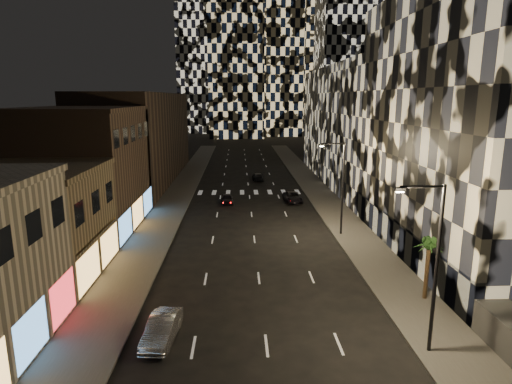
{
  "coord_description": "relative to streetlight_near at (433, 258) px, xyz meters",
  "views": [
    {
      "loc": [
        -1.43,
        -10.03,
        13.28
      ],
      "look_at": [
        -0.09,
        22.93,
        6.0
      ],
      "focal_mm": 30.0,
      "sensor_mm": 36.0,
      "label": 1
    }
  ],
  "objects": [
    {
      "name": "car_dark_midlane",
      "position": [
        -11.31,
        33.38,
        -4.74
      ],
      "size": [
        1.64,
        3.66,
        1.22
      ],
      "primitive_type": "imported",
      "rotation": [
        0.0,
        0.0,
        0.06
      ],
      "color": "black",
      "rests_on": "ground"
    },
    {
      "name": "midrise_filler_right",
      "position": [
        11.65,
        47.0,
        3.65
      ],
      "size": [
        16.0,
        40.0,
        18.0
      ],
      "primitive_type": "cube",
      "color": "#232326",
      "rests_on": "ground"
    },
    {
      "name": "retail_brown",
      "position": [
        -25.35,
        23.5,
        0.65
      ],
      "size": [
        10.0,
        15.0,
        12.0
      ],
      "primitive_type": "cube",
      "color": "#493629",
      "rests_on": "ground"
    },
    {
      "name": "car_dark_oncoming",
      "position": [
        -6.68,
        48.93,
        -4.75
      ],
      "size": [
        1.9,
        4.21,
        1.2
      ],
      "primitive_type": "imported",
      "rotation": [
        0.0,
        0.0,
        3.2
      ],
      "color": "black",
      "rests_on": "ground"
    },
    {
      "name": "curb_left",
      "position": [
        -16.25,
        40.0,
        -5.28
      ],
      "size": [
        0.2,
        120.0,
        0.15
      ],
      "primitive_type": "cube",
      "color": "#4C4C47",
      "rests_on": "ground"
    },
    {
      "name": "retail_tan",
      "position": [
        -25.35,
        11.0,
        -1.35
      ],
      "size": [
        10.0,
        10.0,
        8.0
      ],
      "primitive_type": "cube",
      "color": "#796548",
      "rests_on": "ground"
    },
    {
      "name": "curb_right",
      "position": [
        -0.45,
        40.0,
        -5.28
      ],
      "size": [
        0.2,
        120.0,
        0.15
      ],
      "primitive_type": "cube",
      "color": "#4C4C47",
      "rests_on": "ground"
    },
    {
      "name": "streetlight_far",
      "position": [
        0.0,
        20.0,
        0.0
      ],
      "size": [
        2.55,
        0.25,
        9.0
      ],
      "color": "black",
      "rests_on": "sidewalk_right"
    },
    {
      "name": "streetlight_near",
      "position": [
        0.0,
        0.0,
        0.0
      ],
      "size": [
        2.55,
        0.25,
        9.0
      ],
      "color": "black",
      "rests_on": "sidewalk_right"
    },
    {
      "name": "sidewalk_left",
      "position": [
        -18.35,
        40.0,
        -5.28
      ],
      "size": [
        4.0,
        120.0,
        0.15
      ],
      "primitive_type": "cube",
      "color": "#47443F",
      "rests_on": "ground"
    },
    {
      "name": "palm_tree",
      "position": [
        2.6,
        5.98,
        -1.69
      ],
      "size": [
        2.13,
        2.18,
        4.26
      ],
      "color": "#47331E",
      "rests_on": "sidewalk_right"
    },
    {
      "name": "sidewalk_right",
      "position": [
        1.65,
        40.0,
        -5.28
      ],
      "size": [
        4.0,
        120.0,
        0.15
      ],
      "primitive_type": "cube",
      "color": "#47443F",
      "rests_on": "ground"
    },
    {
      "name": "midrise_right",
      "position": [
        11.65,
        14.5,
        5.65
      ],
      "size": [
        16.0,
        25.0,
        22.0
      ],
      "primitive_type": "cube",
      "color": "#232326",
      "rests_on": "ground"
    },
    {
      "name": "midrise_base",
      "position": [
        3.95,
        14.5,
        -3.85
      ],
      "size": [
        0.6,
        25.0,
        3.0
      ],
      "primitive_type": "cube",
      "color": "#383838",
      "rests_on": "ground"
    },
    {
      "name": "retail_filler_left",
      "position": [
        -25.35,
        50.0,
        1.65
      ],
      "size": [
        10.0,
        40.0,
        14.0
      ],
      "primitive_type": "cube",
      "color": "#493629",
      "rests_on": "ground"
    },
    {
      "name": "car_dark_rightlane",
      "position": [
        -2.83,
        33.95,
        -4.72
      ],
      "size": [
        2.29,
        4.63,
        1.26
      ],
      "primitive_type": "imported",
      "rotation": [
        0.0,
        0.0,
        0.04
      ],
      "color": "black",
      "rests_on": "ground"
    },
    {
      "name": "car_silver_parked",
      "position": [
        -14.15,
        1.76,
        -4.67
      ],
      "size": [
        1.87,
        4.3,
        1.37
      ],
      "primitive_type": "imported",
      "rotation": [
        0.0,
        0.0,
        -0.1
      ],
      "color": "#A8A8AD",
      "rests_on": "ground"
    }
  ]
}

